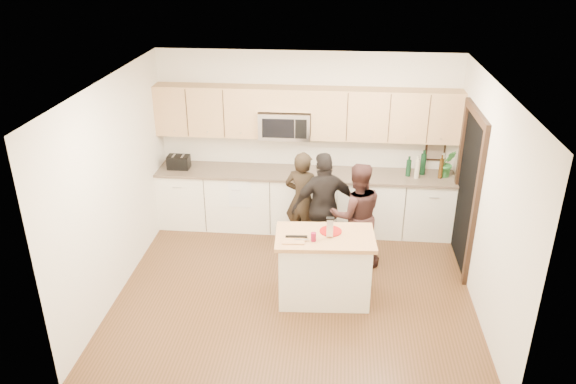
# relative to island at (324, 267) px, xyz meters

# --- Properties ---
(floor) EXTENTS (4.50, 4.50, 0.00)m
(floor) POSITION_rel_island_xyz_m (-0.37, 0.18, -0.45)
(floor) COLOR brown
(floor) RESTS_ON ground
(room_shell) EXTENTS (4.52, 4.02, 2.71)m
(room_shell) POSITION_rel_island_xyz_m (-0.37, 0.18, 1.28)
(room_shell) COLOR beige
(room_shell) RESTS_ON ground
(back_cabinetry) EXTENTS (4.50, 0.66, 0.94)m
(back_cabinetry) POSITION_rel_island_xyz_m (-0.37, 1.87, 0.02)
(back_cabinetry) COLOR white
(back_cabinetry) RESTS_ON ground
(upper_cabinetry) EXTENTS (4.50, 0.33, 0.75)m
(upper_cabinetry) POSITION_rel_island_xyz_m (-0.34, 2.01, 1.39)
(upper_cabinetry) COLOR tan
(upper_cabinetry) RESTS_ON ground
(microwave) EXTENTS (0.76, 0.41, 0.40)m
(microwave) POSITION_rel_island_xyz_m (-0.68, 1.98, 1.20)
(microwave) COLOR silver
(microwave) RESTS_ON ground
(doorway) EXTENTS (0.06, 1.25, 2.20)m
(doorway) POSITION_rel_island_xyz_m (1.86, 1.08, 0.70)
(doorway) COLOR black
(doorway) RESTS_ON ground
(framed_picture) EXTENTS (0.30, 0.03, 0.38)m
(framed_picture) POSITION_rel_island_xyz_m (1.58, 2.16, 0.83)
(framed_picture) COLOR black
(framed_picture) RESTS_ON ground
(dish_towel) EXTENTS (0.34, 0.60, 0.48)m
(dish_towel) POSITION_rel_island_xyz_m (-1.32, 1.68, 0.35)
(dish_towel) COLOR white
(dish_towel) RESTS_ON ground
(island) EXTENTS (1.24, 0.77, 0.90)m
(island) POSITION_rel_island_xyz_m (0.00, 0.00, 0.00)
(island) COLOR white
(island) RESTS_ON ground
(red_plate) EXTENTS (0.27, 0.27, 0.02)m
(red_plate) POSITION_rel_island_xyz_m (0.06, 0.10, 0.45)
(red_plate) COLOR #9A100E
(red_plate) RESTS_ON island
(box_grater) EXTENTS (0.09, 0.06, 0.24)m
(box_grater) POSITION_rel_island_xyz_m (0.05, -0.03, 0.59)
(box_grater) COLOR silver
(box_grater) RESTS_ON red_plate
(drink_glass) EXTENTS (0.06, 0.06, 0.11)m
(drink_glass) POSITION_rel_island_xyz_m (-0.13, -0.14, 0.50)
(drink_glass) COLOR maroon
(drink_glass) RESTS_ON island
(cutting_board) EXTENTS (0.27, 0.18, 0.02)m
(cutting_board) POSITION_rel_island_xyz_m (-0.37, -0.18, 0.45)
(cutting_board) COLOR tan
(cutting_board) RESTS_ON island
(tongs) EXTENTS (0.26, 0.05, 0.02)m
(tongs) POSITION_rel_island_xyz_m (-0.34, -0.10, 0.47)
(tongs) COLOR black
(tongs) RESTS_ON cutting_board
(knife) EXTENTS (0.18, 0.03, 0.01)m
(knife) POSITION_rel_island_xyz_m (-0.28, -0.16, 0.47)
(knife) COLOR silver
(knife) RESTS_ON cutting_board
(toaster) EXTENTS (0.33, 0.21, 0.21)m
(toaster) POSITION_rel_island_xyz_m (-2.31, 1.85, 0.59)
(toaster) COLOR black
(toaster) RESTS_ON back_cabinetry
(bottle_cluster) EXTENTS (0.58, 0.24, 0.38)m
(bottle_cluster) POSITION_rel_island_xyz_m (1.43, 1.89, 0.66)
(bottle_cluster) COLOR black
(bottle_cluster) RESTS_ON back_cabinetry
(orchid) EXTENTS (0.25, 0.22, 0.42)m
(orchid) POSITION_rel_island_xyz_m (1.73, 1.90, 0.70)
(orchid) COLOR #338038
(orchid) RESTS_ON back_cabinetry
(woman_left) EXTENTS (0.62, 0.50, 1.47)m
(woman_left) POSITION_rel_island_xyz_m (-0.37, 1.31, 0.28)
(woman_left) COLOR black
(woman_left) RESTS_ON ground
(woman_center) EXTENTS (0.82, 0.69, 1.50)m
(woman_center) POSITION_rel_island_xyz_m (0.40, 0.88, 0.30)
(woman_center) COLOR #331C19
(woman_center) RESTS_ON ground
(woman_right) EXTENTS (1.00, 0.66, 1.58)m
(woman_right) POSITION_rel_island_xyz_m (-0.04, 1.02, 0.33)
(woman_right) COLOR black
(woman_right) RESTS_ON ground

